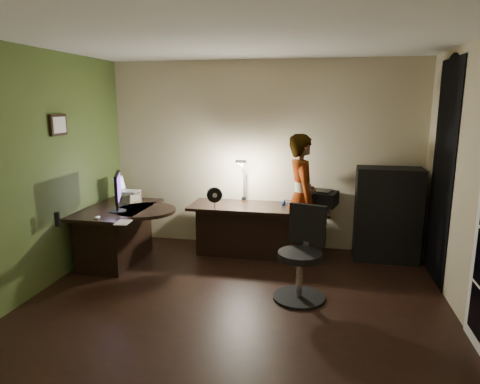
% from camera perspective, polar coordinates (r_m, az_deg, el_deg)
% --- Properties ---
extents(floor, '(4.50, 4.00, 0.01)m').
position_cam_1_polar(floor, '(4.72, -0.66, -14.76)').
color(floor, black).
rests_on(floor, ground).
extents(ceiling, '(4.50, 4.00, 0.01)m').
position_cam_1_polar(ceiling, '(4.26, -0.75, 19.87)').
color(ceiling, silver).
rests_on(ceiling, floor).
extents(wall_back, '(4.50, 0.01, 2.70)m').
position_cam_1_polar(wall_back, '(6.24, 3.03, 4.88)').
color(wall_back, tan).
rests_on(wall_back, floor).
extents(wall_front, '(4.50, 0.01, 2.70)m').
position_cam_1_polar(wall_front, '(2.42, -10.41, -6.81)').
color(wall_front, tan).
rests_on(wall_front, floor).
extents(wall_left, '(0.01, 4.00, 2.70)m').
position_cam_1_polar(wall_left, '(5.23, -25.72, 2.32)').
color(wall_left, tan).
rests_on(wall_left, floor).
extents(wall_right, '(0.01, 4.00, 2.70)m').
position_cam_1_polar(wall_right, '(4.43, 29.20, 0.43)').
color(wall_right, tan).
rests_on(wall_right, floor).
extents(green_wall_overlay, '(0.00, 4.00, 2.70)m').
position_cam_1_polar(green_wall_overlay, '(5.22, -25.58, 2.32)').
color(green_wall_overlay, '#435925').
rests_on(green_wall_overlay, floor).
extents(arched_doorway, '(0.01, 0.90, 2.60)m').
position_cam_1_polar(arched_doorway, '(5.52, 25.39, 2.28)').
color(arched_doorway, black).
rests_on(arched_doorway, floor).
extents(framed_picture, '(0.04, 0.30, 0.25)m').
position_cam_1_polar(framed_picture, '(5.52, -23.12, 8.23)').
color(framed_picture, black).
rests_on(framed_picture, wall_left).
extents(desk_left, '(0.82, 1.30, 0.75)m').
position_cam_1_polar(desk_left, '(5.97, -15.89, -5.52)').
color(desk_left, black).
rests_on(desk_left, floor).
extents(desk_right, '(1.92, 0.69, 0.72)m').
position_cam_1_polar(desk_right, '(5.96, 2.55, -5.22)').
color(desk_right, black).
rests_on(desk_right, floor).
extents(cabinet, '(0.85, 0.43, 1.27)m').
position_cam_1_polar(cabinet, '(6.08, 19.05, -2.85)').
color(cabinet, black).
rests_on(cabinet, floor).
extents(laptop_stand, '(0.32, 0.29, 0.11)m').
position_cam_1_polar(laptop_stand, '(6.34, -14.55, -0.47)').
color(laptop_stand, silver).
rests_on(laptop_stand, desk_left).
extents(laptop, '(0.30, 0.28, 0.21)m').
position_cam_1_polar(laptop, '(6.30, -14.62, 0.95)').
color(laptop, silver).
rests_on(laptop, laptop_stand).
extents(monitor, '(0.31, 0.55, 0.36)m').
position_cam_1_polar(monitor, '(5.63, -16.11, -0.77)').
color(monitor, black).
rests_on(monitor, desk_left).
extents(mouse, '(0.06, 0.09, 0.03)m').
position_cam_1_polar(mouse, '(5.40, -18.48, -3.24)').
color(mouse, silver).
rests_on(mouse, desk_left).
extents(phone, '(0.11, 0.14, 0.01)m').
position_cam_1_polar(phone, '(6.02, -14.99, -1.63)').
color(phone, black).
rests_on(phone, desk_left).
extents(pen, '(0.11, 0.12, 0.01)m').
position_cam_1_polar(pen, '(5.65, -15.55, -2.51)').
color(pen, black).
rests_on(pen, desk_left).
extents(speaker, '(0.07, 0.07, 0.16)m').
position_cam_1_polar(speaker, '(5.24, -23.19, -3.35)').
color(speaker, black).
rests_on(speaker, desk_left).
extents(notepad, '(0.17, 0.23, 0.01)m').
position_cam_1_polar(notepad, '(5.14, -15.33, -3.93)').
color(notepad, silver).
rests_on(notepad, desk_left).
extents(desk_fan, '(0.23, 0.18, 0.32)m').
position_cam_1_polar(desk_fan, '(5.66, -3.40, -0.91)').
color(desk_fan, black).
rests_on(desk_fan, desk_right).
extents(headphones, '(0.22, 0.14, 0.10)m').
position_cam_1_polar(headphones, '(5.93, 6.61, -1.46)').
color(headphones, navy).
rests_on(headphones, desk_right).
extents(printer, '(0.56, 0.48, 0.22)m').
position_cam_1_polar(printer, '(6.06, 10.47, -0.72)').
color(printer, black).
rests_on(printer, desk_right).
extents(desk_lamp, '(0.27, 0.34, 0.67)m').
position_cam_1_polar(desk_lamp, '(6.16, 0.54, 1.83)').
color(desk_lamp, black).
rests_on(desk_lamp, desk_right).
extents(office_chair, '(0.70, 0.70, 1.01)m').
position_cam_1_polar(office_chair, '(4.68, 8.01, -8.30)').
color(office_chair, black).
rests_on(office_chair, floor).
extents(person, '(0.57, 0.70, 1.71)m').
position_cam_1_polar(person, '(5.79, 8.17, -0.75)').
color(person, '#D8A88C').
rests_on(person, floor).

